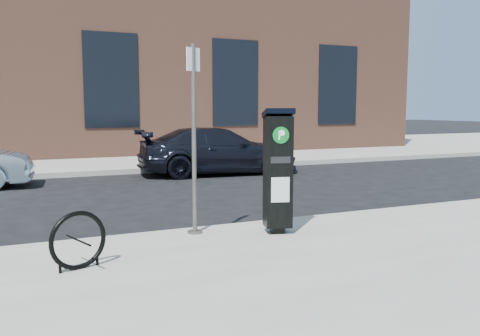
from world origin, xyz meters
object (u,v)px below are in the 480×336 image
sign_pole (194,141)px  bike_rack (78,241)px  car_dark (218,151)px  parking_kiosk (278,170)px

sign_pole → bike_rack: bearing=-172.9°
sign_pole → car_dark: (3.23, 7.25, -0.81)m
bike_rack → car_dark: car_dark is taller
car_dark → sign_pole: bearing=161.3°
bike_rack → parking_kiosk: bearing=-7.1°
parking_kiosk → bike_rack: parking_kiosk is taller
bike_rack → car_dark: bearing=40.3°
sign_pole → bike_rack: sign_pole is taller
parking_kiosk → bike_rack: 3.02m
parking_kiosk → car_dark: size_ratio=0.38×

